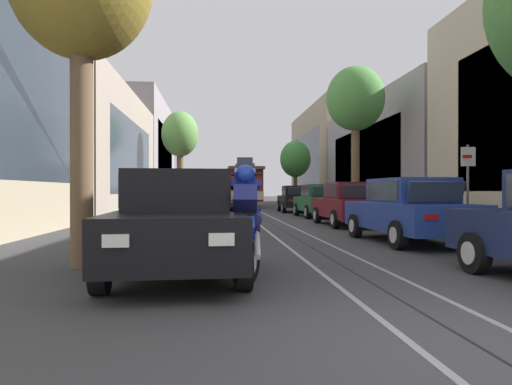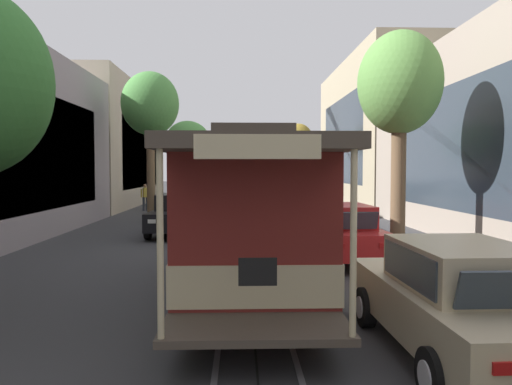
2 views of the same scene
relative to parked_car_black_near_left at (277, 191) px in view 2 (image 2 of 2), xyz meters
The scene contains 22 objects.
ground_plane 18.65m from the parked_car_black_near_left, 81.56° to the left, with size 160.00×160.00×0.00m, color #38383A.
trolley_track_rails 22.16m from the parked_car_black_near_left, 82.91° to the left, with size 1.14×63.41×0.01m.
building_facade_left 20.91m from the parked_car_black_near_left, 109.81° to the left, with size 5.91×55.11×10.28m.
parked_car_black_near_left is the anchor object (origin of this frame).
parked_car_black_second_left 6.79m from the parked_car_black_near_left, 89.60° to the left, with size 2.12×4.41×1.58m.
parked_car_silver_mid_left 12.77m from the parked_car_black_near_left, 90.28° to the left, with size 2.12×4.41×1.58m.
parked_car_red_fourth_left 19.29m from the parked_car_black_near_left, 89.72° to the left, with size 2.03×4.37×1.58m.
parked_car_red_fifth_left 25.85m from the parked_car_black_near_left, 89.67° to the left, with size 2.11×4.41×1.58m.
parked_car_beige_sixth_left 32.93m from the parked_car_black_near_left, 90.01° to the left, with size 2.06×4.39×1.58m.
parked_car_navy_near_right 5.75m from the parked_car_black_near_left, 17.86° to the right, with size 2.09×4.40×1.58m.
parked_car_blue_second_right 6.56m from the parked_car_black_near_left, 35.60° to the left, with size 2.14×4.42×1.58m.
parked_car_maroon_mid_right 10.78m from the parked_car_black_near_left, 59.64° to the left, with size 2.03×4.37×1.58m.
parked_car_green_fourth_right 15.73m from the parked_car_black_near_left, 69.20° to the left, with size 2.05×4.38×1.58m.
parked_car_black_fifth_right 20.92m from the parked_car_black_near_left, 75.10° to the left, with size 2.09×4.40×1.58m.
street_tree_kerb_left_near 4.30m from the parked_car_black_near_left, 155.57° to the left, with size 2.38×2.06×6.14m.
street_tree_kerb_left_second 25.11m from the parked_car_black_near_left, 94.30° to the left, with size 2.50×2.69×6.70m.
street_tree_kerb_right_near 8.05m from the parked_car_black_near_left, ahead, with size 3.71×3.33×6.38m.
street_tree_kerb_right_second 17.31m from the parked_car_black_near_left, 63.59° to the left, with size 2.84×2.76×7.36m.
cable_car_trolley 29.18m from the parked_car_black_near_left, 84.62° to the left, with size 2.59×9.14×3.28m.
motorcycle_with_rider 1.16m from the parked_car_black_near_left, 29.04° to the right, with size 0.51×1.86×1.79m.
pedestrian_on_left_pavement 12.70m from the parked_car_black_near_left, 46.32° to the left, with size 0.55×0.42×1.63m.
street_sign_post 7.97m from the parked_car_black_near_left, 29.51° to the left, with size 0.36×0.08×2.44m.
Camera 2 is at (0.21, 43.09, 2.57)m, focal length 34.32 mm.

